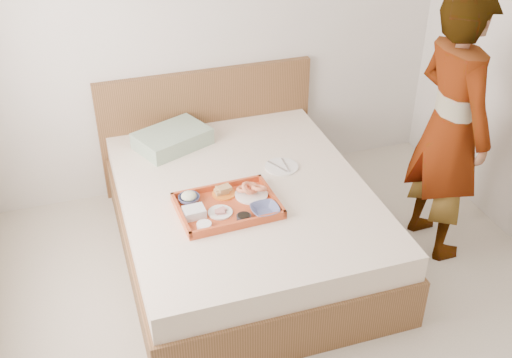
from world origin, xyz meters
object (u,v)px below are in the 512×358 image
object	(u,v)px
tray	(227,206)
person	(450,127)
dinner_plate	(282,167)
bed	(244,221)

from	to	relation	value
tray	person	world-z (taller)	person
dinner_plate	tray	bearing A→B (deg)	-143.74
bed	person	xyz separation A→B (m)	(1.28, -0.28, 0.64)
tray	dinner_plate	distance (m)	0.60
bed	dinner_plate	size ratio (longest dim) A/B	8.76
bed	dinner_plate	distance (m)	0.45
dinner_plate	bed	bearing A→B (deg)	-153.48
dinner_plate	person	bearing A→B (deg)	-24.44
tray	person	size ratio (longest dim) A/B	0.33
bed	tray	size ratio (longest dim) A/B	3.30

